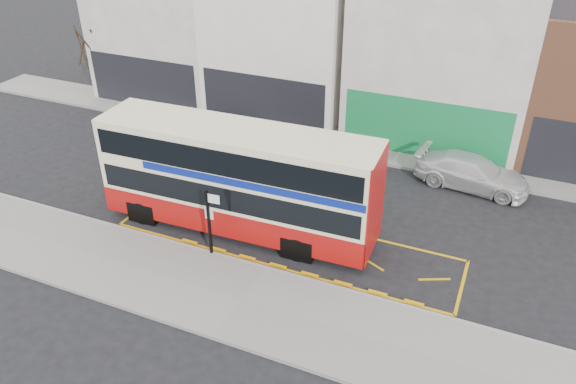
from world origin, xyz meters
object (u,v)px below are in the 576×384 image
at_px(bus_stop_post, 210,216).
at_px(car_white, 472,172).
at_px(double_decker_bus, 239,179).
at_px(car_grey, 330,152).
at_px(street_tree_left, 90,35).
at_px(street_tree_right, 550,102).
at_px(car_silver, 212,126).

xyz_separation_m(bus_stop_post, car_white, (8.50, 9.50, -1.09)).
bearing_deg(double_decker_bus, car_grey, 75.64).
bearing_deg(street_tree_left, bus_stop_post, -38.18).
relative_size(bus_stop_post, car_grey, 0.71).
bearing_deg(double_decker_bus, bus_stop_post, -94.92).
height_order(bus_stop_post, car_grey, bus_stop_post).
relative_size(bus_stop_post, street_tree_right, 0.53).
xyz_separation_m(double_decker_bus, car_silver, (-5.52, 7.19, -1.70)).
xyz_separation_m(bus_stop_post, car_silver, (-5.41, 9.34, -1.16)).
bearing_deg(car_silver, car_grey, -101.73).
relative_size(car_silver, car_white, 0.77).
xyz_separation_m(bus_stop_post, car_grey, (1.63, 8.99, -1.20)).
height_order(double_decker_bus, car_silver, double_decker_bus).
distance_m(double_decker_bus, car_white, 11.27).
height_order(bus_stop_post, street_tree_left, street_tree_left).
relative_size(car_grey, street_tree_right, 0.75).
distance_m(car_white, street_tree_left, 24.10).
bearing_deg(car_grey, street_tree_left, 88.73).
distance_m(bus_stop_post, car_white, 12.79).
bearing_deg(street_tree_left, car_grey, -10.09).
bearing_deg(car_grey, bus_stop_post, 178.55).
bearing_deg(car_white, bus_stop_post, 144.05).
height_order(car_white, street_tree_right, street_tree_right).
height_order(car_silver, street_tree_left, street_tree_left).
height_order(car_silver, street_tree_right, street_tree_right).
relative_size(car_white, street_tree_left, 0.90).
xyz_separation_m(car_grey, street_tree_left, (-16.89, 3.01, 3.30)).
bearing_deg(car_grey, car_silver, 96.01).
bearing_deg(car_white, street_tree_left, 89.87).
distance_m(car_silver, car_white, 13.90).
height_order(bus_stop_post, street_tree_right, street_tree_right).
relative_size(double_decker_bus, street_tree_right, 2.15).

